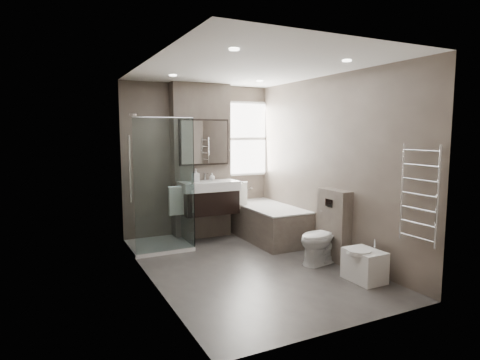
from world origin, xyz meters
TOP-DOWN VIEW (x-y plane):
  - room at (0.00, 0.00)m, footprint 2.70×3.90m
  - vanity_pier at (0.00, 1.77)m, footprint 1.00×0.25m
  - vanity at (0.00, 1.43)m, footprint 0.95×0.47m
  - mirror_cabinet at (0.00, 1.61)m, footprint 0.86×0.08m
  - towel_left at (-0.56, 1.40)m, footprint 0.24×0.06m
  - towel_right at (0.56, 1.40)m, footprint 0.24×0.06m
  - shower_enclosure at (-0.75, 1.35)m, footprint 0.90×0.90m
  - bathtub at (0.92, 1.10)m, footprint 0.75×1.60m
  - window at (0.90, 1.88)m, footprint 0.98×0.06m
  - toilet at (0.97, -0.30)m, footprint 0.76×0.52m
  - cistern_box at (1.21, -0.25)m, footprint 0.19×0.55m
  - bidet at (1.01, -1.06)m, footprint 0.41×0.47m
  - towel_radiator at (1.25, -1.60)m, footprint 0.03×0.49m
  - soap_bottle_a at (-0.22, 1.43)m, footprint 0.10×0.10m
  - soap_bottle_b at (0.10, 1.53)m, footprint 0.10×0.10m

SIDE VIEW (x-z plane):
  - bidet at x=1.01m, z-range -0.05..0.45m
  - bathtub at x=0.92m, z-range 0.03..0.60m
  - toilet at x=0.97m, z-range 0.00..0.72m
  - shower_enclosure at x=-0.75m, z-range -0.51..1.49m
  - cistern_box at x=1.21m, z-range 0.00..1.00m
  - towel_left at x=-0.56m, z-range 0.50..0.94m
  - towel_right at x=0.56m, z-range 0.50..0.94m
  - vanity at x=0.00m, z-range 0.41..1.07m
  - soap_bottle_b at x=0.10m, z-range 1.00..1.12m
  - soap_bottle_a at x=-0.22m, z-range 1.00..1.21m
  - towel_radiator at x=1.25m, z-range 0.57..1.67m
  - room at x=0.00m, z-range -0.05..2.65m
  - vanity_pier at x=0.00m, z-range 0.00..2.60m
  - mirror_cabinet at x=0.00m, z-range 1.25..2.01m
  - window at x=0.90m, z-range 1.01..2.34m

